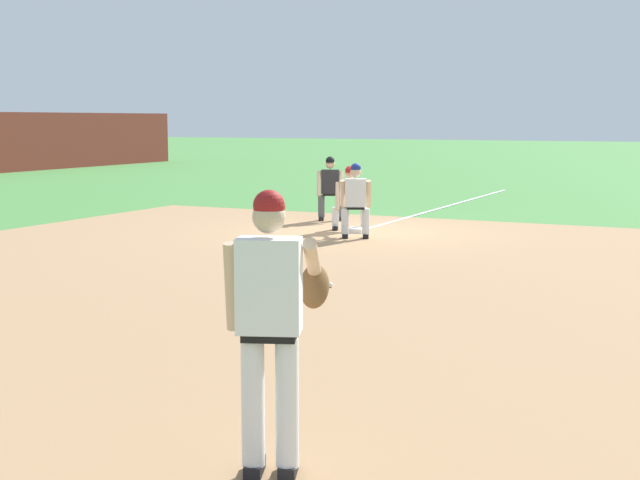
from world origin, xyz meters
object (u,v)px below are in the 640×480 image
at_px(umpire, 330,186).
at_px(baseball, 330,285).
at_px(baserunner, 356,198).
at_px(first_baseman, 351,195).
at_px(first_base_bag, 356,230).
at_px(pitcher, 273,316).

bearing_deg(umpire, baseball, -154.76).
bearing_deg(baserunner, umpire, 34.35).
xyz_separation_m(baseball, first_baseman, (5.90, 2.31, 0.69)).
distance_m(first_base_bag, baseball, 6.06).
bearing_deg(umpire, pitcher, -156.21).
bearing_deg(umpire, first_base_bag, -140.41).
distance_m(pitcher, first_baseman, 12.84).
relative_size(first_base_bag, baseball, 5.14).
height_order(baseball, baserunner, baserunner).
bearing_deg(first_base_bag, pitcher, -158.90).
xyz_separation_m(first_base_bag, pitcher, (-11.73, -4.52, 1.01)).
height_order(baseball, umpire, umpire).
xyz_separation_m(first_base_bag, umpire, (1.67, 1.38, 0.75)).
bearing_deg(pitcher, baserunner, 20.99).
relative_size(first_baseman, umpire, 0.92).
height_order(first_base_bag, first_baseman, first_baseman).
xyz_separation_m(baseball, pitcher, (-6.03, -2.43, 1.02)).
bearing_deg(pitcher, umpire, 23.79).
bearing_deg(baseball, first_baseman, 21.40).
bearing_deg(first_base_bag, baseball, -159.85).
bearing_deg(pitcher, baseball, 21.98).
relative_size(first_base_bag, first_baseman, 0.28).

